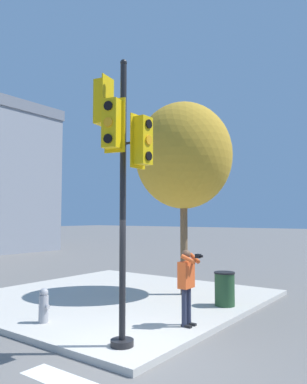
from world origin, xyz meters
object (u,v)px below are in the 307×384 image
Objects in this scene: traffic_signal_pole at (120,154)px; fire_hydrant at (44,306)px; trash_bin at (225,289)px; street_tree at (184,156)px; person_photographer at (187,280)px.

traffic_signal_pole reaches higher than fire_hydrant.
traffic_signal_pole is 4.09m from fire_hydrant.
trash_bin reaches higher than fire_hydrant.
street_tree is (4.84, 1.57, 0.77)m from traffic_signal_pole.
traffic_signal_pole is 5.15m from street_tree.
person_photographer reaches higher than trash_bin.
traffic_signal_pole is 3.27m from person_photographer.
fire_hydrant is 0.86× the size of trash_bin.
person_photographer is at bearing -176.13° from trash_bin.
street_tree is at bearing 17.92° from traffic_signal_pole.
street_tree reaches higher than traffic_signal_pole.
street_tree is at bearing 32.64° from person_photographer.
street_tree reaches higher than fire_hydrant.
street_tree is at bearing -11.58° from fire_hydrant.
person_photographer is (1.97, -0.28, -2.60)m from traffic_signal_pole.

